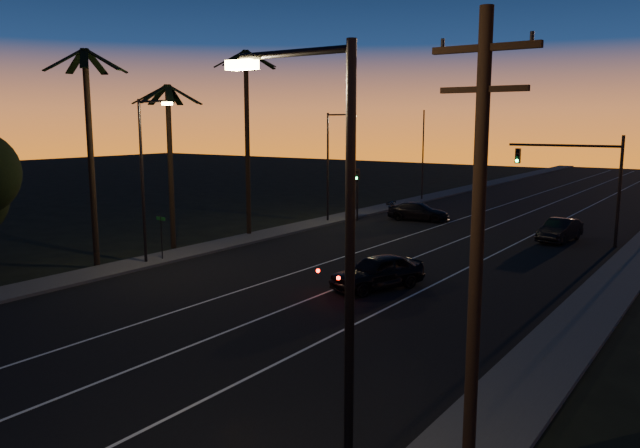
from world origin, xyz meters
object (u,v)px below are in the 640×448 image
Objects in this scene: utility_pole at (477,242)px; lead_car at (377,272)px; right_car at (560,230)px; cross_car at (418,212)px; signal_mast at (580,170)px.

utility_pole is 16.59m from lead_car.
lead_car is 17.73m from right_car.
utility_pole is at bearing -53.37° from lead_car.
right_car is at bearing 100.39° from utility_pole.
lead_car is 21.40m from cross_car.
signal_mast reaches higher than right_car.
lead_car is (-9.53, 12.82, -4.50)m from utility_pole.
utility_pole is at bearing -81.53° from signal_mast.
cross_car is at bearing 110.69° from lead_car.
utility_pole is 30.33m from signal_mast.
right_car is (4.01, 17.27, -0.07)m from lead_car.
utility_pole reaches higher than lead_car.
lead_car reaches higher than right_car.
signal_mast is 1.54× the size of right_car.
utility_pole is 2.16× the size of right_car.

